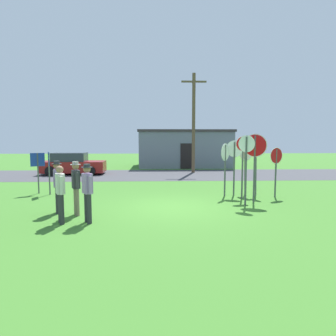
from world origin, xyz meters
name	(u,v)px	position (x,y,z in m)	size (l,w,h in m)	color
ground_plane	(173,207)	(0.00, 0.00, 0.00)	(80.00, 80.00, 0.00)	#3D7528
street_asphalt	(165,175)	(0.00, 9.85, 0.00)	(60.00, 6.40, 0.01)	#424247
building_background	(184,148)	(1.95, 16.38, 1.63)	(8.13, 5.51, 3.25)	slate
utility_pole	(194,121)	(2.13, 11.11, 3.75)	(1.80, 0.24, 7.15)	brown
parked_car_on_street	(73,164)	(-6.43, 10.42, 0.69)	(4.35, 2.11, 1.51)	maroon
stop_sign_center_cluster	(243,158)	(2.93, 1.46, 1.69)	(0.61, 0.10, 2.57)	#474C4C
stop_sign_leaning_left	(256,160)	(3.76, 2.24, 1.56)	(0.31, 0.56, 2.36)	#474C4C
stop_sign_rear_right	(234,158)	(2.79, 2.19, 1.63)	(0.67, 0.28, 2.40)	#474C4C
stop_sign_low_front	(225,160)	(2.34, 2.01, 1.55)	(0.48, 0.58, 2.27)	#474C4C
stop_sign_tallest	(246,159)	(2.71, 0.25, 1.71)	(0.50, 0.39, 2.59)	#474C4C
stop_sign_nearest	(245,160)	(3.36, 2.50, 1.54)	(0.40, 0.68, 2.25)	#474C4C
stop_sign_rear_left	(255,155)	(3.18, 0.73, 1.85)	(0.84, 0.32, 2.66)	#474C4C
stop_sign_leaning_right	(276,164)	(4.44, 1.74, 1.42)	(0.63, 0.30, 2.10)	#474C4C
person_in_teal	(57,184)	(-3.86, -0.61, 0.98)	(0.31, 0.55, 1.74)	#2D2D33
person_near_signs	(60,191)	(-3.36, -1.87, 0.95)	(0.36, 0.52, 1.69)	#2D2D33
person_in_dark_shirt	(87,190)	(-2.59, -1.84, 0.98)	(0.37, 0.50, 1.74)	#2D2D33
person_in_blue	(76,185)	(-3.17, -0.93, 0.98)	(0.35, 0.53, 1.74)	#7A6B56
info_panel_leftmost	(49,165)	(-5.31, 2.71, 1.30)	(0.26, 0.56, 1.89)	#4C4C51
info_panel_middle	(38,166)	(-5.91, 3.02, 1.27)	(0.55, 0.29, 1.83)	#4C4C51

